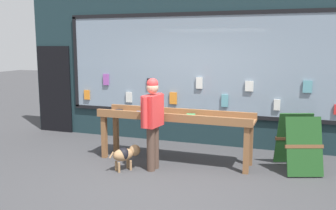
{
  "coord_description": "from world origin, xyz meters",
  "views": [
    {
      "loc": [
        2.12,
        -5.39,
        2.15
      ],
      "look_at": [
        -0.06,
        0.76,
        1.08
      ],
      "focal_mm": 40.0,
      "sensor_mm": 36.0,
      "label": 1
    }
  ],
  "objects_px": {
    "small_dog": "(125,154)",
    "person_browsing": "(153,118)",
    "display_table_main": "(175,121)",
    "sandwich_board_sign": "(298,142)"
  },
  "relations": [
    {
      "from": "display_table_main",
      "to": "person_browsing",
      "type": "height_order",
      "value": "person_browsing"
    },
    {
      "from": "display_table_main",
      "to": "sandwich_board_sign",
      "type": "height_order",
      "value": "sandwich_board_sign"
    },
    {
      "from": "person_browsing",
      "to": "small_dog",
      "type": "height_order",
      "value": "person_browsing"
    },
    {
      "from": "small_dog",
      "to": "display_table_main",
      "type": "bearing_deg",
      "value": -3.64
    },
    {
      "from": "display_table_main",
      "to": "small_dog",
      "type": "height_order",
      "value": "display_table_main"
    },
    {
      "from": "person_browsing",
      "to": "small_dog",
      "type": "bearing_deg",
      "value": 119.01
    },
    {
      "from": "person_browsing",
      "to": "sandwich_board_sign",
      "type": "height_order",
      "value": "person_browsing"
    },
    {
      "from": "person_browsing",
      "to": "small_dog",
      "type": "relative_size",
      "value": 3.21
    },
    {
      "from": "small_dog",
      "to": "person_browsing",
      "type": "bearing_deg",
      "value": -29.98
    },
    {
      "from": "person_browsing",
      "to": "small_dog",
      "type": "distance_m",
      "value": 0.79
    }
  ]
}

